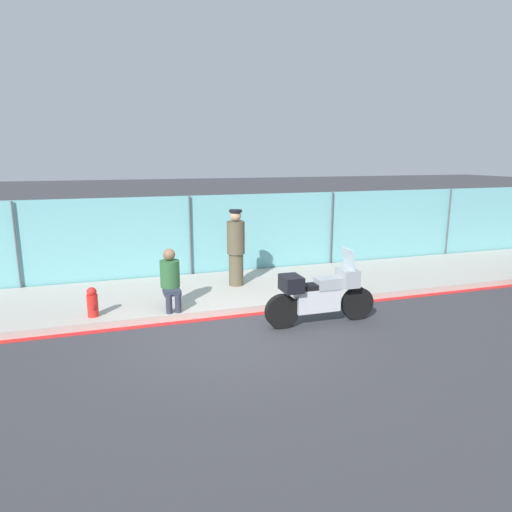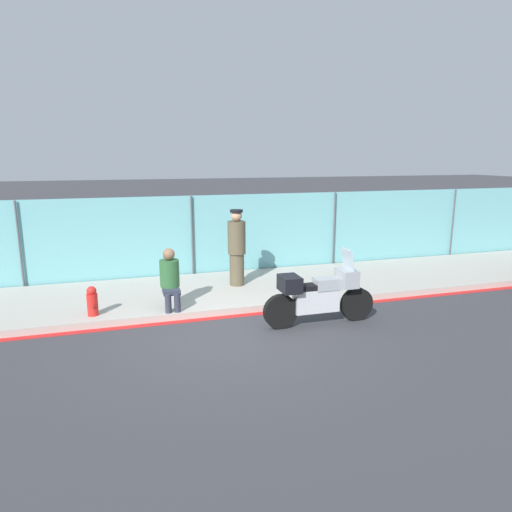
# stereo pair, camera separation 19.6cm
# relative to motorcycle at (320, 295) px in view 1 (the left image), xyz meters

# --- Properties ---
(ground_plane) EXTENTS (120.00, 120.00, 0.00)m
(ground_plane) POSITION_rel_motorcycle_xyz_m (-1.81, -0.08, -0.60)
(ground_plane) COLOR #38383D
(sidewalk) EXTENTS (30.82, 3.09, 0.14)m
(sidewalk) POSITION_rel_motorcycle_xyz_m (-1.81, 2.55, -0.53)
(sidewalk) COLOR #ADA89E
(sidewalk) RESTS_ON ground_plane
(curb_paint_stripe) EXTENTS (30.82, 0.18, 0.01)m
(curb_paint_stripe) POSITION_rel_motorcycle_xyz_m (-1.81, 0.92, -0.60)
(curb_paint_stripe) COLOR red
(curb_paint_stripe) RESTS_ON ground_plane
(storefront_fence) EXTENTS (29.28, 0.17, 2.23)m
(storefront_fence) POSITION_rel_motorcycle_xyz_m (-1.81, 4.19, 0.52)
(storefront_fence) COLOR #6BB2B7
(storefront_fence) RESTS_ON ground_plane
(motorcycle) EXTENTS (2.30, 0.51, 1.49)m
(motorcycle) POSITION_rel_motorcycle_xyz_m (0.00, 0.00, 0.00)
(motorcycle) COLOR black
(motorcycle) RESTS_ON ground_plane
(officer_standing) EXTENTS (0.43, 0.43, 1.86)m
(officer_standing) POSITION_rel_motorcycle_xyz_m (-0.95, 2.71, 0.49)
(officer_standing) COLOR brown
(officer_standing) RESTS_ON sidewalk
(person_seated_on_curb) EXTENTS (0.40, 0.66, 1.25)m
(person_seated_on_curb) POSITION_rel_motorcycle_xyz_m (-2.71, 1.45, 0.23)
(person_seated_on_curb) COLOR #2D3342
(person_seated_on_curb) RESTS_ON sidewalk
(fire_hydrant) EXTENTS (0.21, 0.26, 0.60)m
(fire_hydrant) POSITION_rel_motorcycle_xyz_m (-4.25, 1.40, -0.16)
(fire_hydrant) COLOR red
(fire_hydrant) RESTS_ON sidewalk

